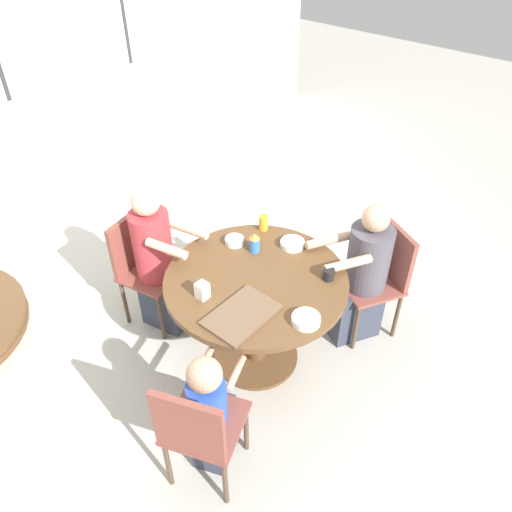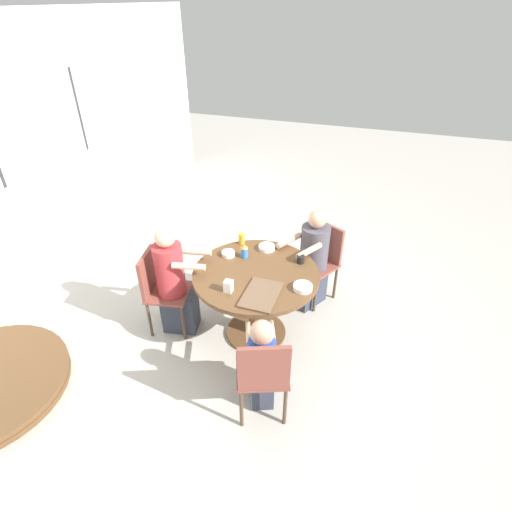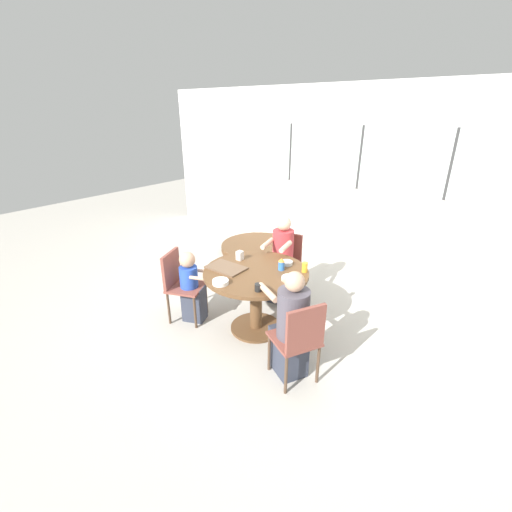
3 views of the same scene
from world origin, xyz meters
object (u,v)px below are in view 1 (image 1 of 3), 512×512
chair_for_woman_green_shirt (381,272)px  bowl_white_shallow (306,320)px  person_woman_green_shirt (361,280)px  bowl_fruit (292,244)px  bowl_cereal (235,241)px  person_man_blue_shirt (159,266)px  coffee_mug (329,274)px  milk_carton_small (202,291)px  chair_for_toddler (198,429)px  person_toddler (211,414)px  chair_for_man_blue_shirt (142,261)px  sippy_cup (254,242)px  juice_glass (263,223)px

chair_for_woman_green_shirt → bowl_white_shallow: size_ratio=5.21×
person_woman_green_shirt → bowl_fruit: 0.57m
bowl_white_shallow → bowl_cereal: bowl_white_shallow is taller
person_man_blue_shirt → coffee_mug: (0.45, -1.13, 0.26)m
bowl_white_shallow → milk_carton_small: bearing=111.4°
chair_for_toddler → bowl_fruit: (1.30, 0.39, 0.26)m
chair_for_toddler → person_toddler: person_toddler is taller
bowl_cereal → chair_for_man_blue_shirt: bearing=122.4°
person_woman_green_shirt → bowl_cereal: bearing=63.9°
bowl_cereal → chair_for_woman_green_shirt: bearing=-51.0°
person_toddler → person_woman_green_shirt: bearing=64.6°
chair_for_man_blue_shirt → person_woman_green_shirt: person_woman_green_shirt is taller
coffee_mug → bowl_white_shallow: (-0.40, -0.12, -0.02)m
sippy_cup → bowl_white_shallow: size_ratio=0.85×
sippy_cup → bowl_fruit: 0.27m
chair_for_woman_green_shirt → chair_for_man_blue_shirt: size_ratio=1.00×
coffee_mug → sippy_cup: size_ratio=0.57×
chair_for_man_blue_shirt → bowl_white_shallow: bearing=81.9°
person_woman_green_shirt → milk_carton_small: person_woman_green_shirt is taller
person_woman_green_shirt → bowl_cereal: size_ratio=8.38×
sippy_cup → coffee_mug: bearing=-81.1°
person_woman_green_shirt → milk_carton_small: size_ratio=10.23×
chair_for_toddler → coffee_mug: size_ratio=10.78×
sippy_cup → bowl_white_shallow: 0.73m
person_woman_green_shirt → sippy_cup: (-0.48, 0.57, 0.33)m
bowl_fruit → sippy_cup: bearing=141.6°
person_toddler → juice_glass: bearing=95.1°
bowl_cereal → sippy_cup: bearing=-80.5°
chair_for_woman_green_shirt → juice_glass: same height
person_man_blue_shirt → person_toddler: bearing=50.1°
milk_carton_small → bowl_cereal: 0.56m
chair_for_toddler → coffee_mug: 1.21m
milk_carton_small → chair_for_toddler: bearing=-138.1°
chair_for_woman_green_shirt → milk_carton_small: bearing=92.1°
person_toddler → bowl_white_shallow: person_toddler is taller
chair_for_man_blue_shirt → milk_carton_small: bearing=68.1°
coffee_mug → milk_carton_small: size_ratio=0.74×
chair_for_man_blue_shirt → milk_carton_small: size_ratio=8.03×
person_woman_green_shirt → person_toddler: (-1.43, 0.08, -0.07)m
juice_glass → person_woman_green_shirt: bearing=-69.7°
chair_for_toddler → milk_carton_small: chair_for_toddler is taller
bowl_white_shallow → sippy_cup: bearing=64.3°
chair_for_woman_green_shirt → chair_for_toddler: bearing=115.5°
coffee_mug → juice_glass: size_ratio=0.72×
person_woman_green_shirt → bowl_fruit: size_ratio=6.70×
chair_for_toddler → sippy_cup: 1.26m
milk_carton_small → sippy_cup: bearing=6.1°
chair_for_toddler → coffee_mug: (1.18, 0.01, 0.28)m
chair_for_man_blue_shirt → juice_glass: same height
chair_for_woman_green_shirt → bowl_cereal: (-0.66, 0.81, 0.26)m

